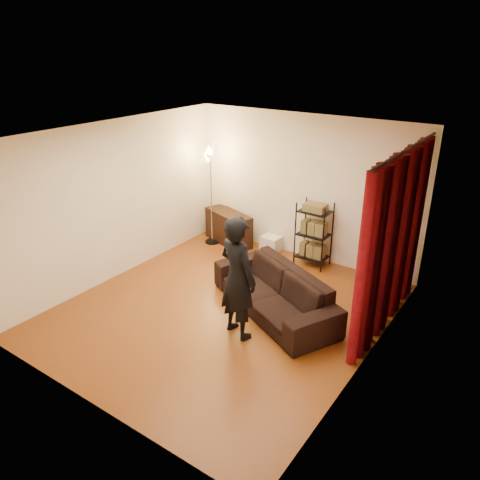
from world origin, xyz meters
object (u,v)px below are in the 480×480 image
Objects in this scene: sofa at (274,291)px; storage_boxes at (270,244)px; wire_shelf at (314,234)px; floor_lamp at (211,196)px; person at (238,278)px; media_cabinet at (229,228)px.

storage_boxes is (-1.21, 1.89, -0.19)m from sofa.
floor_lamp reaches higher than wire_shelf.
storage_boxes is (-1.10, 2.70, -0.74)m from person.
floor_lamp reaches higher than storage_boxes.
wire_shelf is 2.21m from floor_lamp.
wire_shelf reaches higher than sofa.
floor_lamp is at bearing -165.01° from storage_boxes.
wire_shelf is (-0.14, 2.60, -0.28)m from person.
storage_boxes is 0.30× the size of wire_shelf.
sofa is 1.15× the size of floor_lamp.
person is at bearing -71.41° from sofa.
person is 2.62m from wire_shelf.
wire_shelf is (0.96, -0.09, 0.45)m from storage_boxes.
person is (-0.11, -0.81, 0.55)m from sofa.
storage_boxes is 1.07m from wire_shelf.
sofa is 1.83m from wire_shelf.
media_cabinet is 0.92× the size of wire_shelf.
storage_boxes is at bearing 27.46° from media_cabinet.
media_cabinet is at bearing 164.73° from wire_shelf.
wire_shelf is at bearing 6.08° from floor_lamp.
floor_lamp is at bearing -126.23° from media_cabinet.
person is 3.31m from floor_lamp.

